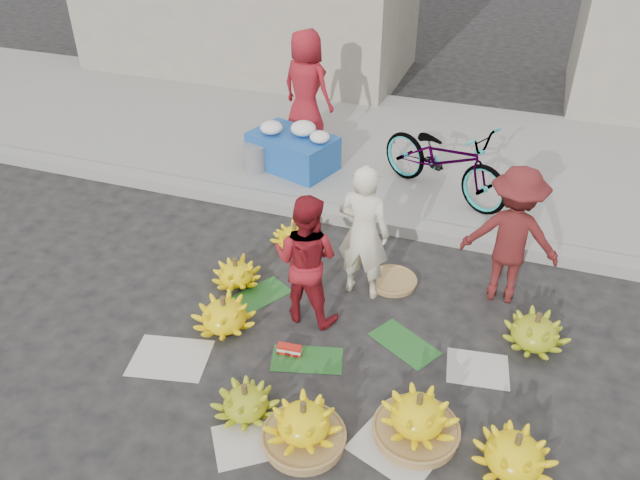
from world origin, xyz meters
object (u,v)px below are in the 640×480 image
(banana_bunch_0, at_px, (224,314))
(flower_table, at_px, (293,149))
(banana_bunch_4, at_px, (515,454))
(bicycle, at_px, (445,159))
(vendor_cream, at_px, (363,233))

(banana_bunch_0, height_order, flower_table, flower_table)
(banana_bunch_4, distance_m, bicycle, 4.08)
(vendor_cream, distance_m, flower_table, 2.77)
(vendor_cream, xyz_separation_m, flower_table, (-1.62, 2.22, -0.34))
(banana_bunch_4, bearing_deg, bicycle, 107.93)
(vendor_cream, xyz_separation_m, bicycle, (0.45, 2.14, -0.12))
(banana_bunch_4, relative_size, vendor_cream, 0.46)
(vendor_cream, relative_size, bicycle, 0.78)
(bicycle, bearing_deg, banana_bunch_0, -178.26)
(banana_bunch_0, relative_size, banana_bunch_4, 0.91)
(banana_bunch_4, height_order, vendor_cream, vendor_cream)
(flower_table, height_order, bicycle, bicycle)
(banana_bunch_0, relative_size, vendor_cream, 0.42)
(flower_table, relative_size, bicycle, 0.69)
(banana_bunch_4, bearing_deg, flower_table, 130.15)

